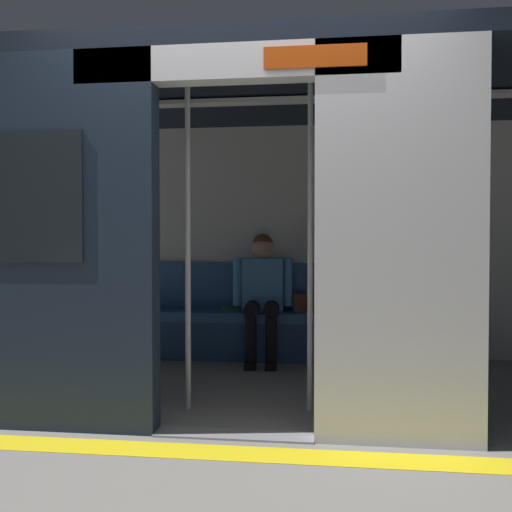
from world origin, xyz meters
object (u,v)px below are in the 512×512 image
grab_pole_door (188,244)px  train_car (254,184)px  person_seated (262,289)px  handbag (308,303)px  book (231,309)px  grab_pole_far (310,244)px  bench_seat (277,323)px

grab_pole_door → train_car: bearing=-116.1°
grab_pole_door → person_seated: bearing=-99.1°
handbag → book: handbag is taller
person_seated → grab_pole_far: 1.77m
person_seated → grab_pole_far: grab_pole_far is taller
book → grab_pole_door: bearing=72.8°
train_car → person_seated: (0.07, -1.01, -0.88)m
bench_seat → person_seated: person_seated is taller
bench_seat → book: bearing=-11.0°
train_car → grab_pole_far: size_ratio=2.90×
person_seated → handbag: (-0.42, -0.12, -0.14)m
bench_seat → book: book is taller
grab_pole_far → handbag: bearing=-86.3°
train_car → grab_pole_far: train_car is taller
grab_pole_far → grab_pole_door: bearing=5.4°
bench_seat → handbag: handbag is taller
handbag → grab_pole_far: size_ratio=0.12×
train_car → grab_pole_door: train_car is taller
grab_pole_far → train_car: bearing=-53.7°
book → grab_pole_far: bearing=97.0°
handbag → grab_pole_far: 1.84m
bench_seat → train_car: bearing=86.9°
bench_seat → grab_pole_far: grab_pole_far is taller
person_seated → handbag: size_ratio=4.53×
person_seated → book: 0.41m
bench_seat → book: 0.47m
bench_seat → person_seated: size_ratio=2.76×
bench_seat → grab_pole_door: grab_pole_door is taller
handbag → grab_pole_door: (0.69, 1.83, 0.57)m
grab_pole_door → handbag: bearing=-110.7°
train_car → handbag: train_car is taller
grab_pole_door → grab_pole_far: (-0.80, -0.08, 0.00)m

